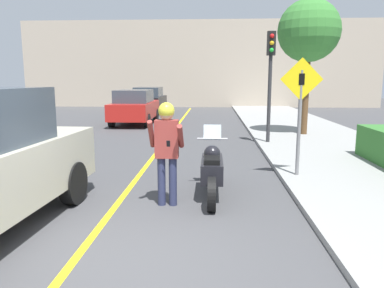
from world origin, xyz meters
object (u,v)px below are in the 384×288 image
Objects in this scene: motorcycle at (212,170)px; street_tree at (309,32)px; crossing_sign at (300,106)px; parked_car_red at (135,107)px; traffic_light at (270,66)px; person_biker at (167,142)px; parked_car_black at (149,100)px.

street_tree is at bearing 65.11° from motorcycle.
motorcycle is 0.92× the size of crossing_sign.
crossing_sign reaches higher than parked_car_red.
crossing_sign is (1.88, 1.24, 1.14)m from motorcycle.
traffic_light is at bearing -44.48° from parked_car_red.
traffic_light is (-0.01, 4.39, 0.98)m from crossing_sign.
parked_car_red is (-5.68, 5.58, -1.77)m from traffic_light.
parked_car_red is (-3.81, 11.21, 0.36)m from motorcycle.
parked_car_red is (-7.33, 3.63, -3.07)m from street_tree.
motorcycle is 1.18m from person_biker.
person_biker is at bearing -75.64° from parked_car_red.
motorcycle is 1.29× the size of person_biker.
crossing_sign is 0.70× the size of traffic_light.
person_biker is 0.71× the size of crossing_sign.
parked_car_red is 1.00× the size of parked_car_black.
crossing_sign is (2.66, 1.86, 0.51)m from person_biker.
traffic_light reaches higher than motorcycle.
crossing_sign is at bearing -60.28° from parked_car_red.
street_tree is at bearing 62.33° from person_biker.
parked_car_red is at bearing 104.36° from person_biker.
parked_car_black is (-7.65, 9.61, -3.07)m from street_tree.
traffic_light is at bearing -130.16° from street_tree.
street_tree reaches higher than person_biker.
crossing_sign is 0.51× the size of street_tree.
traffic_light is 2.87m from street_tree.
traffic_light is 0.72× the size of street_tree.
person_biker is 3.29m from crossing_sign.
traffic_light is 0.86× the size of parked_car_red.
traffic_light is at bearing 71.62° from motorcycle.
traffic_light reaches higher than parked_car_black.
motorcycle is at bearing 38.31° from person_biker.
crossing_sign is 11.51m from parked_car_red.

